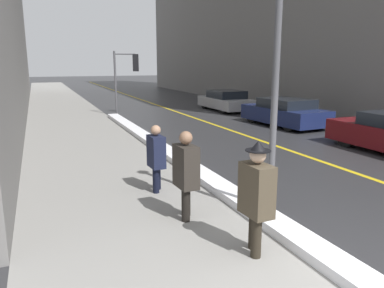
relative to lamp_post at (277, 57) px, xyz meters
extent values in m
plane|color=#2D2D30|center=(-0.37, -2.09, -2.89)|extent=(160.00, 160.00, 0.00)
cube|color=gray|center=(-2.37, 12.91, -2.88)|extent=(4.00, 80.00, 0.01)
cube|color=gold|center=(3.63, 12.91, -2.89)|extent=(0.16, 80.00, 0.00)
cube|color=white|center=(-0.21, 5.19, -2.80)|extent=(0.51, 17.94, 0.17)
cylinder|color=#515156|center=(0.00, 0.00, -0.59)|extent=(0.12, 0.12, 4.59)
cylinder|color=#515156|center=(0.12, 14.70, -1.19)|extent=(0.11, 0.11, 3.39)
cylinder|color=#515156|center=(0.66, 14.61, 0.35)|extent=(1.10, 0.24, 0.07)
cube|color=black|center=(1.20, 14.53, -0.10)|extent=(0.33, 0.24, 0.90)
sphere|color=red|center=(1.22, 14.64, 0.19)|extent=(0.19, 0.19, 0.19)
sphere|color=orange|center=(1.22, 14.64, -0.10)|extent=(0.19, 0.19, 0.19)
sphere|color=green|center=(1.22, 14.64, -0.38)|extent=(0.19, 0.19, 0.19)
cylinder|color=#2A241B|center=(-0.95, -0.97, -2.45)|extent=(0.15, 0.15, 0.88)
cylinder|color=#2A241B|center=(-1.05, -1.21, -2.45)|extent=(0.15, 0.15, 0.88)
cube|color=#473D2D|center=(-1.00, -1.09, -1.89)|extent=(0.34, 0.54, 0.77)
sphere|color=beige|center=(-1.00, -1.09, -1.37)|extent=(0.24, 0.24, 0.24)
cylinder|color=black|center=(-1.00, -1.09, -1.31)|extent=(0.37, 0.37, 0.01)
cone|color=black|center=(-1.00, -1.09, -1.24)|extent=(0.23, 0.23, 0.14)
cylinder|color=black|center=(-1.42, 0.60, -2.45)|extent=(0.15, 0.15, 0.87)
cylinder|color=black|center=(-1.53, 0.36, -2.45)|extent=(0.15, 0.15, 0.87)
cube|color=#2D2823|center=(-1.47, 0.48, -1.90)|extent=(0.33, 0.54, 0.76)
sphere|color=#8C664C|center=(-1.47, 0.48, -1.38)|extent=(0.24, 0.24, 0.24)
cube|color=black|center=(-1.49, 0.84, -2.06)|extent=(0.11, 0.22, 0.28)
cylinder|color=black|center=(-1.47, 2.22, -2.49)|extent=(0.14, 0.14, 0.80)
cylinder|color=black|center=(-1.58, 2.00, -2.49)|extent=(0.14, 0.14, 0.80)
cube|color=#191E38|center=(-1.52, 2.11, -1.98)|extent=(0.31, 0.49, 0.70)
sphere|color=tan|center=(-1.52, 2.11, -1.51)|extent=(0.22, 0.22, 0.22)
cylinder|color=black|center=(5.74, 3.97, -2.53)|extent=(0.21, 0.71, 0.71)
cylinder|color=black|center=(7.30, 3.97, -2.53)|extent=(0.21, 0.71, 0.71)
cube|color=navy|center=(6.48, 8.48, -2.40)|extent=(2.19, 4.28, 0.67)
cube|color=black|center=(6.49, 8.37, -1.86)|extent=(1.90, 2.28, 0.41)
cylinder|color=black|center=(5.57, 9.70, -2.55)|extent=(0.27, 0.69, 0.68)
cylinder|color=black|center=(7.20, 9.82, -2.55)|extent=(0.27, 0.69, 0.68)
cylinder|color=black|center=(5.75, 7.13, -2.55)|extent=(0.27, 0.69, 0.68)
cylinder|color=black|center=(7.39, 7.25, -2.55)|extent=(0.27, 0.69, 0.68)
cube|color=#B2B2B7|center=(6.59, 14.45, -2.44)|extent=(1.82, 4.21, 0.58)
cube|color=black|center=(6.60, 14.35, -1.92)|extent=(1.67, 2.19, 0.46)
cylinder|color=black|center=(5.82, 15.75, -2.53)|extent=(0.23, 0.72, 0.72)
cylinder|color=black|center=(7.36, 15.76, -2.53)|extent=(0.23, 0.72, 0.72)
cylinder|color=black|center=(5.83, 13.15, -2.53)|extent=(0.23, 0.72, 0.72)
cylinder|color=black|center=(7.37, 13.15, -2.53)|extent=(0.23, 0.72, 0.72)
camera|label=1|loc=(-3.82, -5.47, -0.10)|focal=35.00mm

